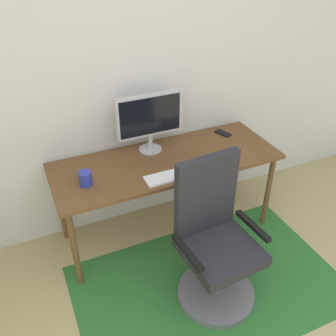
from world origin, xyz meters
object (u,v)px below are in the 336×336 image
object	(u,v)px
keyboard	(174,175)
office_chair	(215,248)
computer_mouse	(210,167)
coffee_cup	(85,178)
desk	(167,166)
monitor	(150,118)
cell_phone	(223,133)

from	to	relation	value
keyboard	office_chair	bearing A→B (deg)	-81.13
keyboard	computer_mouse	bearing A→B (deg)	-5.05
office_chair	coffee_cup	bearing A→B (deg)	132.20
desk	monitor	world-z (taller)	monitor
keyboard	cell_phone	xyz separation A→B (m)	(0.65, 0.41, -0.00)
monitor	cell_phone	distance (m)	0.72
office_chair	computer_mouse	bearing A→B (deg)	61.65
cell_phone	office_chair	bearing A→B (deg)	-141.42
computer_mouse	cell_phone	xyz separation A→B (m)	(0.37, 0.43, -0.01)
computer_mouse	cell_phone	size ratio (longest dim) A/B	0.74
keyboard	office_chair	distance (m)	0.58
cell_phone	office_chair	xyz separation A→B (m)	(-0.57, -0.89, -0.30)
keyboard	computer_mouse	world-z (taller)	computer_mouse
monitor	computer_mouse	distance (m)	0.59
coffee_cup	cell_phone	size ratio (longest dim) A/B	0.75
coffee_cup	office_chair	bearing A→B (deg)	-43.42
keyboard	coffee_cup	world-z (taller)	coffee_cup
monitor	computer_mouse	size ratio (longest dim) A/B	5.00
monitor	office_chair	world-z (taller)	monitor
computer_mouse	coffee_cup	bearing A→B (deg)	168.45
computer_mouse	coffee_cup	world-z (taller)	coffee_cup
desk	keyboard	xyz separation A→B (m)	(-0.04, -0.23, 0.07)
keyboard	cell_phone	distance (m)	0.77
monitor	cell_phone	bearing A→B (deg)	0.03
desk	office_chair	size ratio (longest dim) A/B	1.65
monitor	computer_mouse	world-z (taller)	monitor
monitor	coffee_cup	bearing A→B (deg)	-156.12
desk	keyboard	distance (m)	0.24
coffee_cup	computer_mouse	bearing A→B (deg)	-11.55
cell_phone	desk	bearing A→B (deg)	178.11
office_chair	keyboard	bearing A→B (deg)	94.49
coffee_cup	cell_phone	distance (m)	1.27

